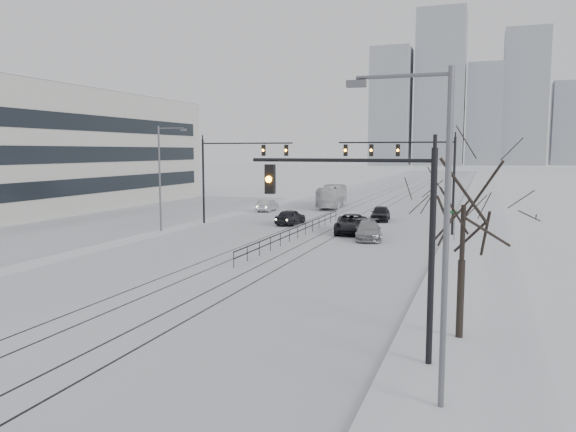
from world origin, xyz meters
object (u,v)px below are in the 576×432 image
at_px(sedan_sb_inner, 290,217).
at_px(box_truck, 332,196).
at_px(traffic_mast_near, 381,225).
at_px(sedan_sb_outer, 267,205).
at_px(sedan_nb_right, 368,231).
at_px(sedan_nb_far, 380,213).
at_px(bare_tree, 463,219).
at_px(sedan_nb_front, 351,224).

height_order(sedan_sb_inner, box_truck, box_truck).
bearing_deg(traffic_mast_near, sedan_sb_outer, 115.99).
relative_size(sedan_nb_right, box_truck, 0.50).
bearing_deg(sedan_nb_far, sedan_nb_right, -90.02).
bearing_deg(traffic_mast_near, sedan_nb_right, 102.07).
bearing_deg(sedan_sb_outer, bare_tree, 118.19).
relative_size(sedan_sb_outer, sedan_nb_far, 0.95).
relative_size(traffic_mast_near, sedan_nb_far, 1.62).
distance_m(sedan_sb_inner, sedan_nb_front, 7.53).
height_order(sedan_sb_inner, sedan_sb_outer, sedan_sb_inner).
distance_m(bare_tree, box_truck, 48.74).
distance_m(traffic_mast_near, sedan_nb_right, 26.14).
relative_size(sedan_nb_front, sedan_nb_far, 1.31).
bearing_deg(traffic_mast_near, sedan_sb_inner, 113.96).
distance_m(sedan_sb_inner, sedan_nb_right, 10.78).
bearing_deg(sedan_sb_inner, sedan_sb_outer, -54.05).
relative_size(sedan_sb_inner, box_truck, 0.44).
xyz_separation_m(sedan_sb_outer, sedan_nb_far, (13.80, -4.48, 0.06)).
distance_m(sedan_sb_outer, box_truck, 8.94).
bearing_deg(box_truck, sedan_nb_right, 105.95).
height_order(traffic_mast_near, sedan_nb_front, traffic_mast_near).
xyz_separation_m(traffic_mast_near, sedan_nb_right, (-5.41, 25.29, -3.85)).
xyz_separation_m(sedan_nb_far, box_truck, (-7.94, 11.20, 0.62)).
bearing_deg(sedan_nb_far, sedan_sb_outer, 156.32).
bearing_deg(bare_tree, sedan_sb_outer, 120.42).
xyz_separation_m(traffic_mast_near, sedan_nb_far, (-6.61, 37.39, -3.83)).
relative_size(bare_tree, sedan_nb_front, 1.08).
bearing_deg(sedan_nb_right, box_truck, 99.48).
xyz_separation_m(traffic_mast_near, bare_tree, (2.41, 3.00, -0.07)).
height_order(sedan_nb_front, box_truck, box_truck).
relative_size(sedan_sb_inner, sedan_sb_outer, 1.04).
distance_m(traffic_mast_near, sedan_sb_inner, 34.88).
height_order(bare_tree, sedan_sb_inner, bare_tree).
height_order(bare_tree, sedan_nb_front, bare_tree).
bearing_deg(traffic_mast_near, box_truck, 106.67).
relative_size(traffic_mast_near, bare_tree, 1.15).
relative_size(sedan_sb_outer, box_truck, 0.42).
height_order(traffic_mast_near, bare_tree, traffic_mast_near).
xyz_separation_m(sedan_nb_front, sedan_nb_right, (2.02, -2.86, -0.08)).
distance_m(traffic_mast_near, bare_tree, 3.85).
relative_size(traffic_mast_near, sedan_sb_inner, 1.64).
height_order(bare_tree, sedan_sb_outer, bare_tree).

